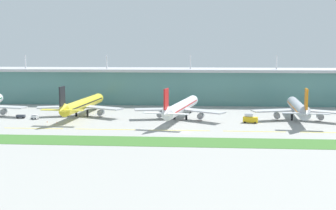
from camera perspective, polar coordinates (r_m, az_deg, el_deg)
ground_plane at (r=190.96m, az=2.28°, el=-3.68°), size 600.00×600.00×0.00m
terminal_building at (r=291.15m, az=3.00°, el=2.59°), size 288.00×34.00×32.47m
airliner_near_middle at (r=240.71m, az=-11.28°, el=0.08°), size 48.69×66.88×18.90m
airliner_center at (r=225.61m, az=1.75°, el=-0.27°), size 47.93×68.35×18.90m
airliner_far_middle at (r=232.29m, az=16.91°, el=-0.37°), size 48.60×60.76×18.90m
taxiway_stripe_west at (r=210.24m, az=-17.42°, el=-2.97°), size 28.00×0.70×0.04m
taxiway_stripe_mid_west at (r=200.24m, az=-8.33°, el=-3.22°), size 28.00×0.70×0.04m
taxiway_stripe_centre at (r=195.72m, az=1.45°, el=-3.39°), size 28.00×0.70×0.04m
taxiway_stripe_mid_east at (r=197.04m, az=11.39°, el=-3.47°), size 28.00×0.70×0.04m
taxiway_stripe_east at (r=204.09m, az=20.92°, el=-3.44°), size 28.00×0.70×0.04m
grass_verge at (r=171.92m, az=2.05°, el=-4.93°), size 300.00×18.00×0.10m
fuel_truck at (r=218.55m, az=10.84°, el=-1.77°), size 7.61×4.25×4.95m
pushback_tug at (r=242.09m, az=-18.97°, el=-1.42°), size 4.56×2.78×1.85m
baggage_cart at (r=236.36m, az=-17.26°, el=-1.52°), size 4.02×3.18×2.48m
safety_cone_left_wingtip at (r=221.71m, az=-14.54°, el=-2.25°), size 0.56×0.56×0.70m
safety_cone_nose_front at (r=225.43m, az=-15.75°, el=-2.13°), size 0.56×0.56×0.70m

